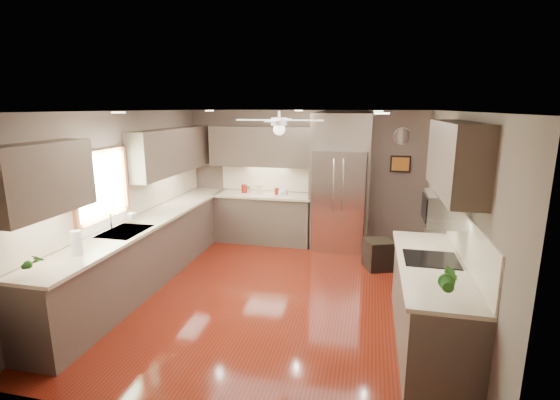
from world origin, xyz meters
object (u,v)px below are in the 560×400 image
at_px(stool, 379,254).
at_px(paper_towel, 77,243).
at_px(potted_plant_left, 32,262).
at_px(microwave, 444,209).
at_px(canister_d, 277,192).
at_px(canister_b, 249,189).
at_px(canister_c, 260,189).
at_px(soap_bottle, 133,215).
at_px(potted_plant_right, 449,280).
at_px(bowl, 283,194).
at_px(refrigerator, 340,185).
at_px(canister_a, 244,189).

distance_m(stool, paper_towel, 4.39).
xyz_separation_m(potted_plant_left, microwave, (3.99, 1.43, 0.41)).
distance_m(canister_d, potted_plant_left, 4.43).
relative_size(canister_b, canister_c, 0.69).
xyz_separation_m(canister_c, canister_d, (0.34, -0.01, -0.03)).
height_order(canister_b, stool, canister_b).
distance_m(canister_c, paper_towel, 3.77).
xyz_separation_m(soap_bottle, paper_towel, (0.15, -1.33, 0.05)).
height_order(potted_plant_right, paper_towel, potted_plant_right).
bearing_deg(stool, bowl, 153.70).
bearing_deg(soap_bottle, canister_b, 65.96).
xyz_separation_m(potted_plant_left, paper_towel, (0.04, 0.58, 0.01)).
bearing_deg(paper_towel, refrigerator, 53.62).
distance_m(potted_plant_left, potted_plant_right, 3.91).
distance_m(canister_b, refrigerator, 1.75).
relative_size(canister_a, canister_b, 1.22).
relative_size(canister_b, potted_plant_left, 0.49).
bearing_deg(soap_bottle, potted_plant_left, -86.69).
bearing_deg(canister_a, stool, -19.94).
relative_size(soap_bottle, stool, 0.34).
xyz_separation_m(canister_c, soap_bottle, (-1.26, -2.28, 0.00)).
bearing_deg(potted_plant_right, canister_a, 128.51).
xyz_separation_m(canister_c, potted_plant_left, (-1.15, -4.19, 0.04)).
bearing_deg(canister_b, canister_d, -4.60).
bearing_deg(stool, soap_bottle, -158.77).
bearing_deg(canister_c, stool, -22.09).
xyz_separation_m(soap_bottle, potted_plant_left, (0.11, -1.91, 0.04)).
distance_m(canister_c, soap_bottle, 2.60).
bearing_deg(potted_plant_left, canister_c, 74.61).
bearing_deg(potted_plant_right, microwave, 84.58).
distance_m(potted_plant_left, microwave, 4.26).
height_order(soap_bottle, refrigerator, refrigerator).
bearing_deg(canister_a, potted_plant_left, -101.21).
relative_size(potted_plant_left, microwave, 0.49).
xyz_separation_m(canister_c, potted_plant_right, (2.74, -3.82, 0.07)).
bearing_deg(stool, paper_towel, -141.28).
distance_m(canister_c, bowl, 0.46).
distance_m(canister_c, refrigerator, 1.52).
bearing_deg(canister_d, bowl, -8.49).
height_order(canister_c, potted_plant_left, potted_plant_left).
height_order(potted_plant_left, potted_plant_right, potted_plant_right).
bearing_deg(potted_plant_right, paper_towel, 176.79).
distance_m(canister_a, potted_plant_left, 4.29).
xyz_separation_m(stool, paper_towel, (-3.36, -2.69, 0.84)).
distance_m(refrigerator, stool, 1.48).
distance_m(canister_d, refrigerator, 1.19).
xyz_separation_m(potted_plant_left, refrigerator, (2.66, 4.14, 0.11)).
bearing_deg(canister_d, potted_plant_right, -57.81).
relative_size(canister_c, refrigerator, 0.08).
distance_m(canister_d, stool, 2.25).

